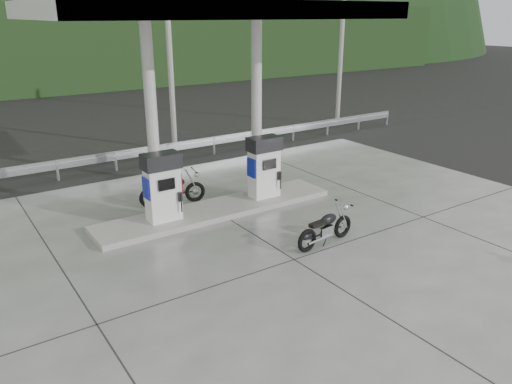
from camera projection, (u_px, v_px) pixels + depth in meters
ground at (269, 244)px, 12.11m from camera, size 160.00×160.00×0.00m
forecourt_apron at (269, 244)px, 12.11m from camera, size 18.00×14.00×0.02m
pump_island at (217, 209)px, 14.03m from camera, size 7.00×1.40×0.15m
gas_pump_left at (163, 187)px, 12.86m from camera, size 0.95×0.55×1.80m
gas_pump_right at (264, 167)px, 14.55m from camera, size 0.95×0.55×1.80m
canopy_column_left at (152, 123)px, 12.63m from camera, size 0.30×0.30×5.00m
canopy_column_right at (257, 110)px, 14.32m from camera, size 0.30×0.30×5.00m
canopy_roof at (212, 10)px, 12.25m from camera, size 8.50×5.00×0.40m
guardrail at (142, 147)px, 18.12m from camera, size 26.00×0.16×1.42m
road at (111, 146)px, 21.09m from camera, size 60.00×7.00×0.01m
utility_pole_b at (169, 49)px, 19.23m from camera, size 0.22×0.22×8.00m
utility_pole_c at (341, 42)px, 23.97m from camera, size 0.22×0.22×8.00m
tree_band at (18, 49)px, 34.52m from camera, size 80.00×6.00×6.00m
motorcycle_left at (326, 228)px, 11.97m from camera, size 1.77×0.73×0.81m
motorcycle_right at (173, 190)px, 14.47m from camera, size 1.90×0.92×0.86m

